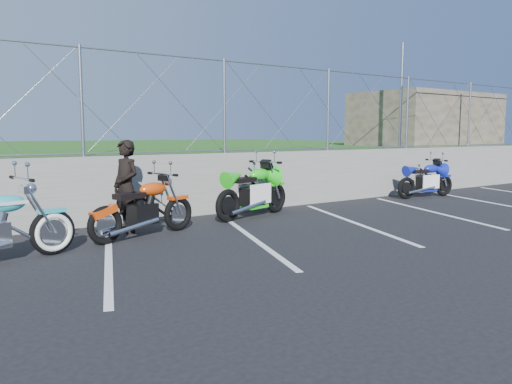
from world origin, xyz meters
TOP-DOWN VIEW (x-y plane):
  - ground at (0.00, 0.00)m, footprint 90.00×90.00m
  - retaining_wall at (0.00, 3.50)m, footprint 30.00×0.22m
  - grass_field at (0.00, 13.50)m, footprint 30.00×20.00m
  - stone_building at (10.50, 5.50)m, footprint 5.00×3.00m
  - chain_link_fence at (0.00, 3.50)m, footprint 28.00×0.03m
  - sign_pole at (7.20, 3.90)m, footprint 0.08×0.08m
  - parking_lines at (1.20, 1.00)m, footprint 18.29×4.31m
  - naked_orange at (-1.45, 1.98)m, footprint 2.05×0.79m
  - sportbike_green at (1.16, 2.61)m, footprint 2.14×0.86m
  - sportbike_blue at (6.77, 2.60)m, footprint 1.95×0.69m
  - person_standing at (-1.57, 2.52)m, footprint 0.52×0.66m

SIDE VIEW (x-z plane):
  - ground at x=0.00m, z-range 0.00..0.00m
  - parking_lines at x=1.20m, z-range 0.00..0.01m
  - sportbike_blue at x=6.77m, z-range -0.07..0.94m
  - naked_orange at x=-1.45m, z-range -0.08..0.97m
  - sportbike_green at x=1.16m, z-range -0.08..1.06m
  - retaining_wall at x=0.00m, z-range 0.00..1.30m
  - grass_field at x=0.00m, z-range 0.00..1.30m
  - person_standing at x=-1.57m, z-range 0.00..1.61m
  - stone_building at x=10.50m, z-range 1.30..3.10m
  - chain_link_fence at x=0.00m, z-range 1.30..3.30m
  - sign_pole at x=7.20m, z-range 1.30..4.30m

